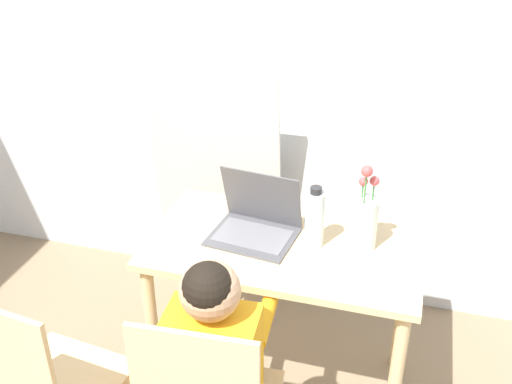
{
  "coord_description": "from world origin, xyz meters",
  "views": [
    {
      "loc": [
        0.58,
        -0.4,
        2.04
      ],
      "look_at": [
        0.02,
        1.54,
        0.92
      ],
      "focal_mm": 42.0,
      "sensor_mm": 36.0,
      "label": 1
    }
  ],
  "objects_px": {
    "water_bottle": "(315,219)",
    "flower_vase": "(364,220)",
    "person_seated": "(218,349)",
    "laptop": "(256,220)"
  },
  "relations": [
    {
      "from": "laptop",
      "to": "flower_vase",
      "type": "distance_m",
      "value": 0.42
    },
    {
      "from": "water_bottle",
      "to": "person_seated",
      "type": "bearing_deg",
      "value": -109.79
    },
    {
      "from": "laptop",
      "to": "water_bottle",
      "type": "distance_m",
      "value": 0.24
    },
    {
      "from": "person_seated",
      "to": "water_bottle",
      "type": "height_order",
      "value": "person_seated"
    },
    {
      "from": "water_bottle",
      "to": "flower_vase",
      "type": "bearing_deg",
      "value": 13.04
    },
    {
      "from": "person_seated",
      "to": "flower_vase",
      "type": "xyz_separation_m",
      "value": [
        0.38,
        0.6,
        0.2
      ]
    },
    {
      "from": "laptop",
      "to": "water_bottle",
      "type": "height_order",
      "value": "laptop"
    },
    {
      "from": "laptop",
      "to": "water_bottle",
      "type": "bearing_deg",
      "value": 1.68
    },
    {
      "from": "person_seated",
      "to": "water_bottle",
      "type": "xyz_separation_m",
      "value": [
        0.2,
        0.56,
        0.2
      ]
    },
    {
      "from": "laptop",
      "to": "water_bottle",
      "type": "xyz_separation_m",
      "value": [
        0.23,
        -0.02,
        0.06
      ]
    }
  ]
}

